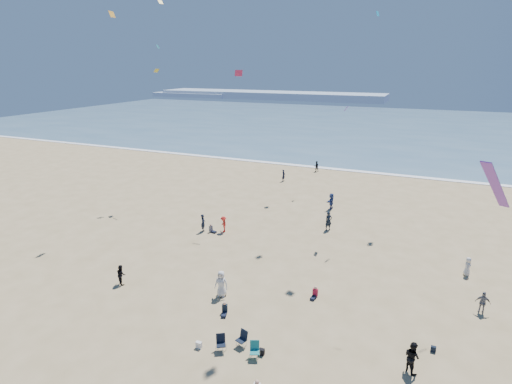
% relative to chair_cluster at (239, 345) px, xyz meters
% --- Properties ---
extents(ground, '(220.00, 220.00, 0.00)m').
position_rel_chair_cluster_xyz_m(ground, '(-3.76, -1.37, -0.50)').
color(ground, tan).
rests_on(ground, ground).
extents(ocean, '(220.00, 100.00, 0.06)m').
position_rel_chair_cluster_xyz_m(ocean, '(-3.76, 93.63, -0.47)').
color(ocean, '#476B84').
rests_on(ocean, ground).
extents(surf_line, '(220.00, 1.20, 0.08)m').
position_rel_chair_cluster_xyz_m(surf_line, '(-3.76, 43.63, -0.46)').
color(surf_line, white).
rests_on(surf_line, ground).
extents(headland_far, '(110.00, 20.00, 3.20)m').
position_rel_chair_cluster_xyz_m(headland_far, '(-63.76, 168.63, 1.10)').
color(headland_far, '#7A8EA8').
rests_on(headland_far, ground).
extents(headland_near, '(40.00, 14.00, 2.00)m').
position_rel_chair_cluster_xyz_m(headland_near, '(-103.76, 163.63, 0.50)').
color(headland_near, '#7A8EA8').
rests_on(headland_near, ground).
extents(standing_flyers, '(32.44, 49.33, 1.94)m').
position_rel_chair_cluster_xyz_m(standing_flyers, '(-1.87, 11.45, 0.38)').
color(standing_flyers, silver).
rests_on(standing_flyers, ground).
extents(seated_group, '(15.38, 22.20, 0.84)m').
position_rel_chair_cluster_xyz_m(seated_group, '(-0.62, 3.09, -0.08)').
color(seated_group, silver).
rests_on(seated_group, ground).
extents(chair_cluster, '(2.80, 1.59, 1.00)m').
position_rel_chair_cluster_xyz_m(chair_cluster, '(0.00, 0.00, 0.00)').
color(chair_cluster, black).
rests_on(chair_cluster, ground).
extents(white_tote, '(0.35, 0.20, 0.40)m').
position_rel_chair_cluster_xyz_m(white_tote, '(-2.28, -0.59, -0.30)').
color(white_tote, silver).
rests_on(white_tote, ground).
extents(black_backpack, '(0.30, 0.22, 0.38)m').
position_rel_chair_cluster_xyz_m(black_backpack, '(1.28, 0.31, -0.31)').
color(black_backpack, black).
rests_on(black_backpack, ground).
extents(navy_bag, '(0.28, 0.18, 0.34)m').
position_rel_chair_cluster_xyz_m(navy_bag, '(10.20, 4.39, -0.33)').
color(navy_bag, black).
rests_on(navy_bag, ground).
extents(kites_aloft, '(41.50, 44.23, 29.75)m').
position_rel_chair_cluster_xyz_m(kites_aloft, '(6.24, 11.63, 15.28)').
color(kites_aloft, '#13ABDE').
rests_on(kites_aloft, ground).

